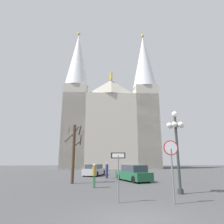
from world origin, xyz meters
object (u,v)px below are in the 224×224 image
cathedral (111,119)px  stop_sign (171,159)px  street_lamp (176,136)px  bare_tree (74,151)px  parked_car_far_silver (94,170)px  pedestrian_walking (107,169)px  pedestrian_standing (94,173)px  parked_car_near_green (133,174)px  one_way_arrow_sign (118,169)px

cathedral → stop_sign: 37.86m
street_lamp → bare_tree: street_lamp is taller
cathedral → bare_tree: (-4.76, -28.41, -8.69)m
bare_tree → parked_car_far_silver: bearing=78.7°
pedestrian_walking → pedestrian_standing: bearing=-99.2°
pedestrian_walking → parked_car_near_green: bearing=-51.1°
stop_sign → parked_car_far_silver: stop_sign is taller
cathedral → parked_car_far_silver: size_ratio=7.30×
parked_car_near_green → parked_car_far_silver: size_ratio=1.01×
one_way_arrow_sign → bare_tree: (-3.32, 7.84, 1.24)m
street_lamp → cathedral: bearing=94.3°
stop_sign → parked_car_far_silver: bearing=104.6°
pedestrian_walking → pedestrian_standing: (-1.20, -7.34, 0.02)m
cathedral → bare_tree: cathedral is taller
pedestrian_walking → one_way_arrow_sign: bearing=-89.3°
cathedral → stop_sign: size_ratio=11.35×
cathedral → stop_sign: bearing=-88.1°
parked_car_far_silver → pedestrian_standing: bearing=-88.4°
bare_tree → pedestrian_walking: size_ratio=3.03×
cathedral → pedestrian_standing: bearing=-95.1°
street_lamp → parked_car_near_green: (-1.71, 7.18, -2.83)m
street_lamp → pedestrian_standing: street_lamp is taller
cathedral → pedestrian_standing: size_ratio=19.62×
cathedral → street_lamp: size_ratio=6.55×
stop_sign → bare_tree: bare_tree is taller
bare_tree → one_way_arrow_sign: bearing=-67.1°
street_lamp → pedestrian_standing: size_ratio=2.99×
cathedral → one_way_arrow_sign: 37.60m
cathedral → pedestrian_walking: bearing=-93.9°
bare_tree → pedestrian_walking: 5.91m
parked_car_near_green → parked_car_far_silver: 7.73m
pedestrian_standing → parked_car_far_silver: bearing=91.6°
one_way_arrow_sign → parked_car_near_green: size_ratio=0.51×
stop_sign → parked_car_near_green: 9.95m
stop_sign → pedestrian_standing: bearing=125.6°
stop_sign → street_lamp: 3.34m
pedestrian_walking → pedestrian_standing: pedestrian_standing is taller
parked_car_far_silver → parked_car_near_green: bearing=-59.1°
street_lamp → parked_car_far_silver: street_lamp is taller
cathedral → street_lamp: (2.58, -33.98, -7.96)m
one_way_arrow_sign → parked_car_near_green: 9.76m
stop_sign → parked_car_near_green: (-0.32, 9.85, -1.37)m
bare_tree → pedestrian_standing: 3.76m
stop_sign → pedestrian_walking: bearing=102.2°
one_way_arrow_sign → pedestrian_standing: size_ratio=1.39×
parked_car_far_silver → pedestrian_standing: size_ratio=2.69×
cathedral → pedestrian_standing: 32.91m
cathedral → pedestrian_walking: cathedral is taller
stop_sign → cathedral: bearing=91.9°
parked_car_far_silver → pedestrian_walking: (1.50, -3.58, 0.36)m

